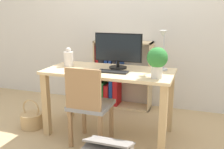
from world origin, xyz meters
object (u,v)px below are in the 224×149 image
Objects in this scene: keyboard at (113,72)px; desk_lamp at (163,46)px; basket at (32,120)px; vase at (69,58)px; monitor at (118,49)px; potted_plant at (157,60)px; chair at (89,103)px; bookshelf at (114,76)px.

desk_lamp is (0.48, 0.21, 0.26)m from keyboard.
keyboard is at bearing 5.10° from basket.
vase is (-0.58, 0.13, 0.08)m from keyboard.
monitor is 1.52× the size of basket.
monitor is at bearing 148.42° from potted_plant.
monitor is 0.64× the size of chair.
bookshelf is (0.27, 0.82, -0.39)m from vase.
vase is 0.26× the size of chair.
monitor is 0.95m from bookshelf.
basket is at bearing -122.85° from bookshelf.
bookshelf is at bearing 71.90° from vase.
desk_lamp reaches higher than chair.
monitor is at bearing 67.28° from chair.
vase is at bearing 167.19° from keyboard.
potted_plant is (0.47, -0.08, 0.17)m from keyboard.
monitor is 0.57× the size of bookshelf.
vase reaches higher than chair.
chair is at bearing -125.12° from keyboard.
chair reaches higher than basket.
potted_plant is 0.84× the size of basket.
monitor reaches higher than chair.
desk_lamp is at bearing 31.53° from chair.
chair is (-0.65, -0.45, -0.54)m from desk_lamp.
potted_plant is at bearing -52.92° from bookshelf.
desk_lamp reaches higher than basket.
potted_plant is at bearing -31.58° from monitor.
chair is (0.41, -0.38, -0.37)m from vase.
basket is (-0.81, 0.16, -0.36)m from chair.
bookshelf is at bearing 57.15° from basket.
desk_lamp is 0.31m from potted_plant.
potted_plant is at bearing -9.99° from keyboard.
basket is at bearing -151.37° from vase.
potted_plant is (0.48, -0.30, -0.03)m from monitor.
vase is at bearing -171.98° from monitor.
monitor reaches higher than vase.
basket is (-0.97, -0.30, -0.85)m from monitor.
bookshelf is (-0.79, 0.74, -0.56)m from desk_lamp.
keyboard is at bearing -71.75° from bookshelf.
desk_lamp is 1.22m from bookshelf.
keyboard is 0.73× the size of desk_lamp.
keyboard reaches higher than basket.
basket is (-0.99, -0.09, -0.64)m from keyboard.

